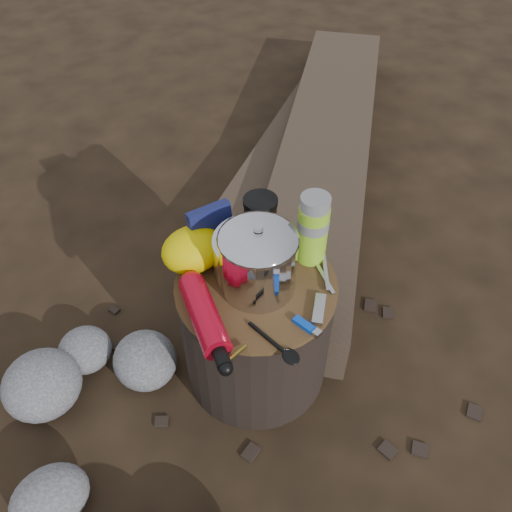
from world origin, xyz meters
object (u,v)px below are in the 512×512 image
fuel_bottle (205,316)px  stump (256,329)px  travel_mug (260,219)px  camping_pot (258,259)px  thermos (313,229)px  log_main (325,152)px

fuel_bottle → stump: bearing=25.9°
stump → travel_mug: travel_mug is taller
camping_pot → thermos: (0.17, 0.02, 0.00)m
stump → thermos: 0.34m
fuel_bottle → camping_pot: bearing=24.2°
stump → thermos: thermos is taller
stump → thermos: bearing=4.3°
fuel_bottle → travel_mug: (0.27, 0.19, 0.03)m
stump → camping_pot: size_ratio=2.17×
log_main → fuel_bottle: size_ratio=7.65×
camping_pot → stump: bearing=122.3°
stump → camping_pot: bearing=-57.7°
log_main → thermos: 1.01m
stump → log_main: size_ratio=0.20×
fuel_bottle → travel_mug: bearing=45.6°
log_main → travel_mug: 0.96m
stump → log_main: stump is taller
thermos → travel_mug: 0.16m
fuel_bottle → thermos: (0.34, 0.06, 0.07)m
thermos → travel_mug: thermos is taller
travel_mug → thermos: bearing=-59.9°
stump → fuel_bottle: 0.28m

